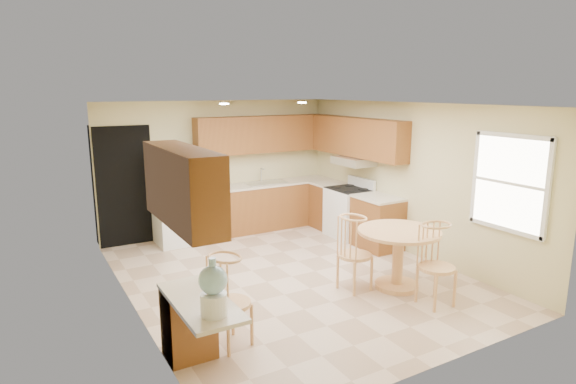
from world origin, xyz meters
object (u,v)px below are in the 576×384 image
dining_table (398,250)px  water_crock (213,290)px  chair_table_a (360,248)px  chair_desk (233,295)px  chair_table_b (444,259)px  refrigerator (177,196)px  stove (349,212)px

dining_table → water_crock: size_ratio=2.14×
chair_table_a → chair_desk: (-2.06, -0.52, -0.01)m
chair_table_a → chair_table_b: 1.08m
refrigerator → water_crock: bearing=-103.3°
refrigerator → chair_desk: refrigerator is taller
chair_table_a → water_crock: (-2.51, -1.13, 0.38)m
stove → dining_table: size_ratio=0.97×
refrigerator → stove: bearing=-23.0°
chair_table_b → chair_desk: bearing=-6.3°
stove → chair_table_a: bearing=-123.9°
stove → refrigerator: bearing=157.0°
stove → chair_desk: (-3.47, -2.62, 0.15)m
refrigerator → chair_table_b: bearing=-64.0°
chair_desk → refrigerator: bearing=155.4°
chair_table_b → chair_desk: 2.69m
water_crock → chair_desk: bearing=53.8°
chair_desk → water_crock: bearing=-51.9°
stove → chair_table_b: stove is taller
refrigerator → chair_table_b: refrigerator is taller
water_crock → chair_table_a: bearing=24.3°
chair_table_a → chair_desk: size_ratio=1.02×
chair_table_a → water_crock: water_crock is taller
refrigerator → dining_table: refrigerator is taller
chair_table_a → chair_desk: bearing=-83.5°
refrigerator → water_crock: size_ratio=3.26×
refrigerator → chair_table_a: (1.46, -3.32, -0.23)m
dining_table → chair_desk: size_ratio=1.11×
dining_table → water_crock: bearing=-162.2°
refrigerator → stove: refrigerator is taller
water_crock → dining_table: bearing=17.8°
stove → water_crock: size_ratio=2.07×
chair_table_a → chair_desk: chair_table_a is taller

